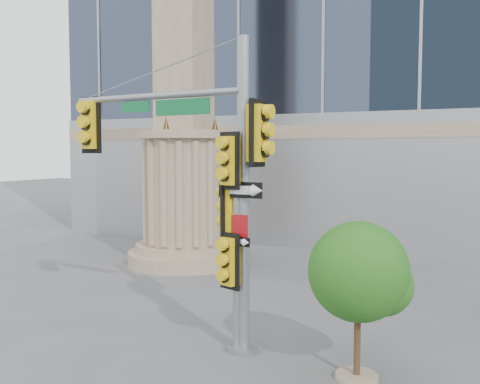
% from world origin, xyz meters
% --- Properties ---
extents(ground, '(120.00, 120.00, 0.00)m').
position_xyz_m(ground, '(0.00, 0.00, 0.00)').
color(ground, '#545456').
rests_on(ground, ground).
extents(monument, '(4.40, 4.40, 16.60)m').
position_xyz_m(monument, '(-6.00, 9.00, 5.52)').
color(monument, gray).
rests_on(monument, ground).
extents(main_signal_pole, '(5.18, 0.93, 6.70)m').
position_xyz_m(main_signal_pole, '(-1.40, 1.61, 4.15)').
color(main_signal_pole, slate).
rests_on(main_signal_pole, ground).
extents(secondary_signal_pole, '(0.82, 0.78, 4.79)m').
position_xyz_m(secondary_signal_pole, '(-0.42, 1.37, 2.82)').
color(secondary_signal_pole, slate).
rests_on(secondary_signal_pole, ground).
extents(street_tree, '(1.94, 1.89, 3.02)m').
position_xyz_m(street_tree, '(2.35, 1.15, 1.98)').
color(street_tree, gray).
rests_on(street_tree, ground).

